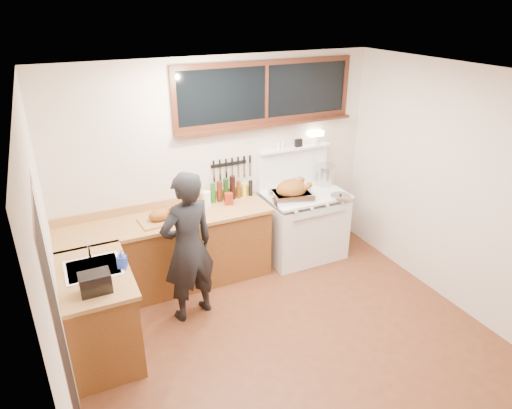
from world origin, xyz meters
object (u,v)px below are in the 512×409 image
cutting_board (160,217)px  roast_turkey (292,192)px  vintage_stove (303,223)px  man (188,247)px

cutting_board → roast_turkey: bearing=-3.4°
vintage_stove → cutting_board: vintage_stove is taller
vintage_stove → man: (-1.74, -0.59, 0.36)m
cutting_board → roast_turkey: size_ratio=0.86×
man → vintage_stove: bearing=18.8°
man → roast_turkey: (1.49, 0.48, 0.18)m
man → roast_turkey: size_ratio=3.08×
vintage_stove → man: bearing=-161.2°
vintage_stove → man: man is taller
man → cutting_board: man is taller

